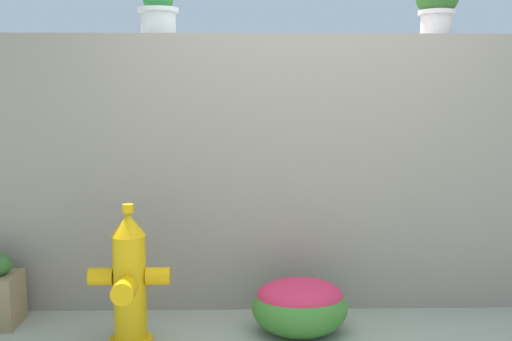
{
  "coord_description": "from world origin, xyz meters",
  "views": [
    {
      "loc": [
        -0.43,
        -3.47,
        1.49
      ],
      "look_at": [
        -0.33,
        0.73,
        0.98
      ],
      "focal_mm": 43.75,
      "sensor_mm": 36.0,
      "label": 1
    }
  ],
  "objects": [
    {
      "name": "potted_plant_1",
      "position": [
        -1.0,
        0.95,
        2.08
      ],
      "size": [
        0.28,
        0.28,
        0.36
      ],
      "color": "silver",
      "rests_on": "stone_wall"
    },
    {
      "name": "stone_wall",
      "position": [
        0.0,
        0.93,
        0.95
      ],
      "size": [
        6.67,
        0.41,
        1.89
      ],
      "primitive_type": "cube",
      "color": "gray",
      "rests_on": "ground"
    },
    {
      "name": "flower_bush_left",
      "position": [
        -0.07,
        0.29,
        0.18
      ],
      "size": [
        0.6,
        0.54,
        0.35
      ],
      "color": "#40822E",
      "rests_on": "ground"
    },
    {
      "name": "fire_hydrant",
      "position": [
        -1.1,
        0.15,
        0.39
      ],
      "size": [
        0.48,
        0.39,
        0.85
      ],
      "color": "#E9AD0E",
      "rests_on": "ground"
    }
  ]
}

